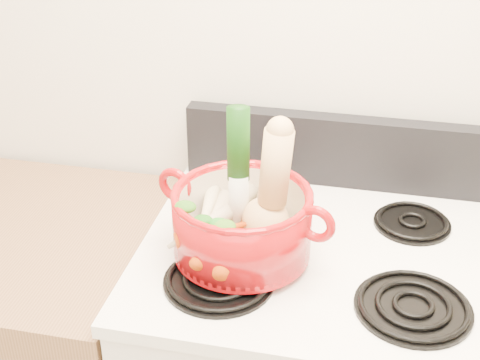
# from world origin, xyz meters

# --- Properties ---
(wall_back) EXTENTS (3.50, 0.02, 2.60)m
(wall_back) POSITION_xyz_m (0.00, 1.75, 1.30)
(wall_back) COLOR silver
(wall_back) RESTS_ON floor
(cooktop) EXTENTS (0.78, 0.67, 0.03)m
(cooktop) POSITION_xyz_m (0.00, 1.40, 0.93)
(cooktop) COLOR white
(cooktop) RESTS_ON stove_body
(control_backsplash) EXTENTS (0.76, 0.05, 0.18)m
(control_backsplash) POSITION_xyz_m (0.00, 1.70, 1.04)
(control_backsplash) COLOR black
(control_backsplash) RESTS_ON cooktop
(burner_front_left) EXTENTS (0.22, 0.22, 0.02)m
(burner_front_left) POSITION_xyz_m (-0.19, 1.24, 0.96)
(burner_front_left) COLOR black
(burner_front_left) RESTS_ON cooktop
(burner_front_right) EXTENTS (0.22, 0.22, 0.02)m
(burner_front_right) POSITION_xyz_m (0.19, 1.24, 0.96)
(burner_front_right) COLOR black
(burner_front_right) RESTS_ON cooktop
(burner_back_left) EXTENTS (0.17, 0.17, 0.02)m
(burner_back_left) POSITION_xyz_m (-0.19, 1.54, 0.96)
(burner_back_left) COLOR black
(burner_back_left) RESTS_ON cooktop
(burner_back_right) EXTENTS (0.17, 0.17, 0.02)m
(burner_back_right) POSITION_xyz_m (0.19, 1.54, 0.96)
(burner_back_right) COLOR black
(burner_back_right) RESTS_ON cooktop
(dutch_oven) EXTENTS (0.35, 0.35, 0.14)m
(dutch_oven) POSITION_xyz_m (-0.16, 1.33, 1.04)
(dutch_oven) COLOR #960A0D
(dutch_oven) RESTS_ON burner_front_left
(pot_handle_left) EXTENTS (0.08, 0.04, 0.08)m
(pot_handle_left) POSITION_xyz_m (-0.32, 1.37, 1.09)
(pot_handle_left) COLOR #960A0D
(pot_handle_left) RESTS_ON dutch_oven
(pot_handle_right) EXTENTS (0.08, 0.04, 0.08)m
(pot_handle_right) POSITION_xyz_m (-0.01, 1.29, 1.09)
(pot_handle_right) COLOR #960A0D
(pot_handle_right) RESTS_ON dutch_oven
(squash) EXTENTS (0.15, 0.14, 0.26)m
(squash) POSITION_xyz_m (-0.12, 1.35, 1.12)
(squash) COLOR #D7B46E
(squash) RESTS_ON dutch_oven
(leek) EXTENTS (0.05, 0.06, 0.30)m
(leek) POSITION_xyz_m (-0.18, 1.37, 1.14)
(leek) COLOR beige
(leek) RESTS_ON dutch_oven
(ginger) EXTENTS (0.09, 0.06, 0.05)m
(ginger) POSITION_xyz_m (-0.13, 1.39, 1.02)
(ginger) COLOR #D6B684
(ginger) RESTS_ON dutch_oven
(parsnip_0) EXTENTS (0.15, 0.20, 0.06)m
(parsnip_0) POSITION_xyz_m (-0.23, 1.38, 1.02)
(parsnip_0) COLOR beige
(parsnip_0) RESTS_ON dutch_oven
(parsnip_1) EXTENTS (0.06, 0.19, 0.05)m
(parsnip_1) POSITION_xyz_m (-0.23, 1.35, 1.02)
(parsnip_1) COLOR beige
(parsnip_1) RESTS_ON dutch_oven
(parsnip_2) EXTENTS (0.10, 0.21, 0.06)m
(parsnip_2) POSITION_xyz_m (-0.20, 1.38, 1.03)
(parsnip_2) COLOR beige
(parsnip_2) RESTS_ON dutch_oven
(parsnip_3) EXTENTS (0.16, 0.18, 0.06)m
(parsnip_3) POSITION_xyz_m (-0.23, 1.32, 1.04)
(parsnip_3) COLOR beige
(parsnip_3) RESTS_ON dutch_oven
(parsnip_4) EXTENTS (0.05, 0.19, 0.05)m
(parsnip_4) POSITION_xyz_m (-0.24, 1.36, 1.04)
(parsnip_4) COLOR #EEE7C2
(parsnip_4) RESTS_ON dutch_oven
(carrot_0) EXTENTS (0.07, 0.18, 0.05)m
(carrot_0) POSITION_xyz_m (-0.19, 1.27, 1.01)
(carrot_0) COLOR #DD520B
(carrot_0) RESTS_ON dutch_oven
(carrot_1) EXTENTS (0.04, 0.14, 0.04)m
(carrot_1) POSITION_xyz_m (-0.22, 1.27, 1.02)
(carrot_1) COLOR #D94D0A
(carrot_1) RESTS_ON dutch_oven
(carrot_2) EXTENTS (0.05, 0.16, 0.04)m
(carrot_2) POSITION_xyz_m (-0.17, 1.29, 1.03)
(carrot_2) COLOR #DC410B
(carrot_2) RESTS_ON dutch_oven
(carrot_3) EXTENTS (0.15, 0.11, 0.05)m
(carrot_3) POSITION_xyz_m (-0.21, 1.29, 1.04)
(carrot_3) COLOR #C8450A
(carrot_3) RESTS_ON dutch_oven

